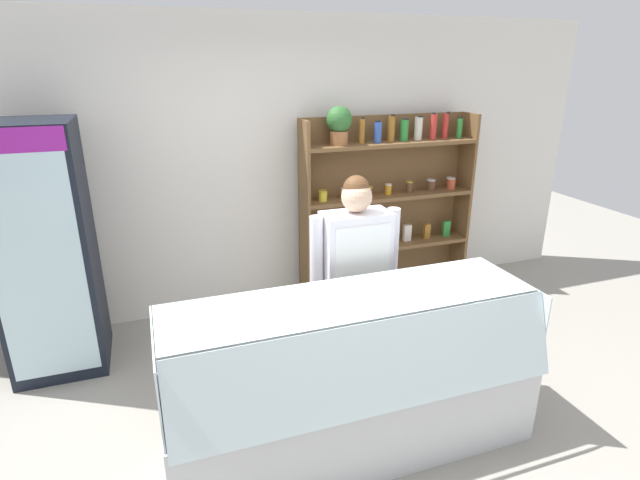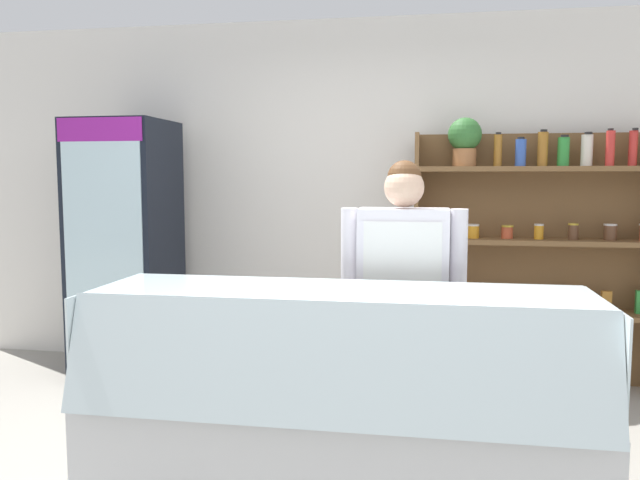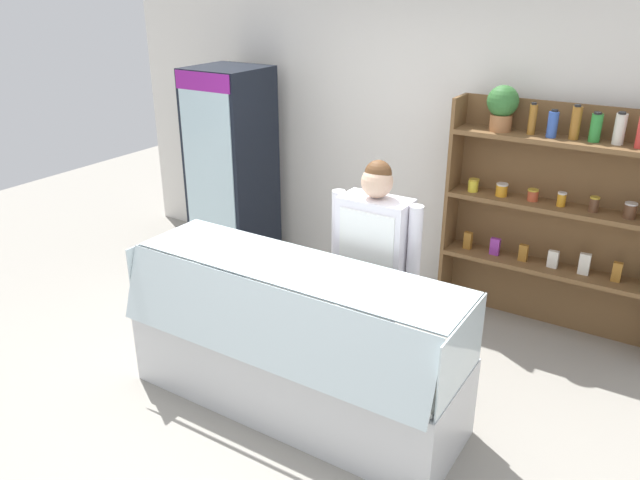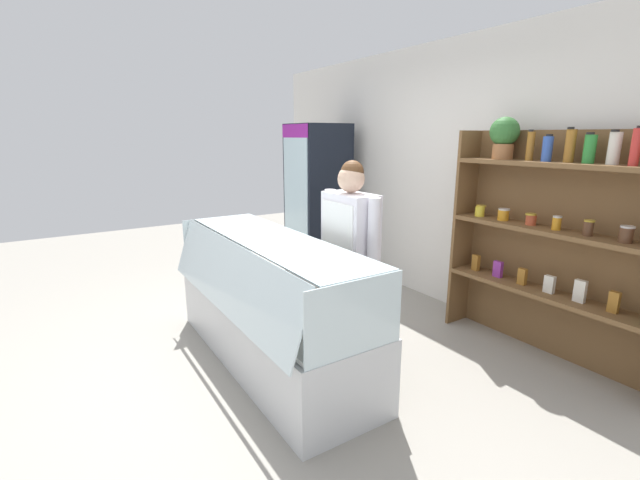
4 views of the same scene
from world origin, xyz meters
TOP-DOWN VIEW (x-y plane):
  - back_wall at (0.00, 2.15)m, footprint 6.80×0.10m
  - drinks_fridge at (-1.85, 1.56)m, footprint 0.66×0.67m
  - shelving_unit at (1.08, 1.88)m, footprint 1.75×0.29m
  - deli_display_case at (-0.04, -0.04)m, footprint 2.22×0.78m
  - shop_clerk at (0.22, 0.54)m, footprint 0.66×0.25m

SIDE VIEW (x-z plane):
  - deli_display_case at x=-0.04m, z-range -0.19..0.82m
  - shop_clerk at x=0.22m, z-range 0.14..1.74m
  - drinks_fridge at x=-1.85m, z-range 0.00..1.91m
  - shelving_unit at x=1.08m, z-range 0.10..2.02m
  - back_wall at x=0.00m, z-range 0.00..2.70m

